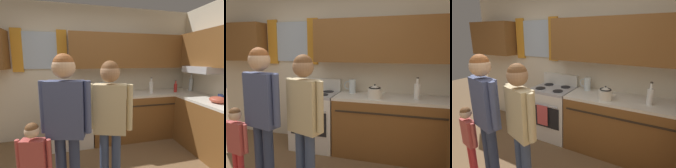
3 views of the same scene
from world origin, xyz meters
TOP-DOWN VIEW (x-y plane):
  - back_wall_unit at (0.08, 1.82)m, footprint 4.60×0.42m
  - kitchen_counter_run at (1.50, 1.19)m, footprint 2.17×1.91m
  - stove_oven at (-0.24, 1.54)m, footprint 0.70×0.67m
  - bottle_milk_white at (1.30, 1.48)m, footprint 0.08×0.08m
  - bottle_sauce_red at (1.83, 1.44)m, footprint 0.06×0.06m
  - bottle_tall_clear at (2.23, 1.49)m, footprint 0.07×0.07m
  - mug_cobalt_blue at (2.19, 0.73)m, footprint 0.11×0.07m
  - stovetop_kettle at (0.73, 1.39)m, footprint 0.27×0.20m
  - water_pitcher at (0.32, 1.70)m, footprint 0.19×0.11m
  - mixing_bowl at (1.94, 0.54)m, footprint 0.24×0.24m
  - adult_holding_child at (-0.28, 0.18)m, footprint 0.49×0.24m
  - adult_in_plaid at (0.17, 0.23)m, footprint 0.46×0.25m
  - small_child at (-0.59, 0.13)m, footprint 0.33×0.14m

SIDE VIEW (x-z plane):
  - kitchen_counter_run at x=1.50m, z-range 0.00..0.90m
  - stove_oven at x=-0.24m, z-range -0.08..1.02m
  - small_child at x=-0.59m, z-range 0.12..1.11m
  - mug_cobalt_blue at x=2.19m, z-range 0.90..0.99m
  - mixing_bowl at x=1.94m, z-range 0.90..1.00m
  - adult_in_plaid at x=0.17m, z-range 0.20..1.75m
  - bottle_sauce_red at x=1.83m, z-range 0.87..1.12m
  - stovetop_kettle at x=0.73m, z-range 0.89..1.10m
  - water_pitcher at x=0.32m, z-range 0.90..1.12m
  - adult_holding_child at x=-0.28m, z-range 0.21..1.82m
  - bottle_milk_white at x=1.30m, z-range 0.86..1.18m
  - bottle_tall_clear at x=2.23m, z-range 0.86..1.22m
  - back_wall_unit at x=0.08m, z-range 0.17..2.77m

